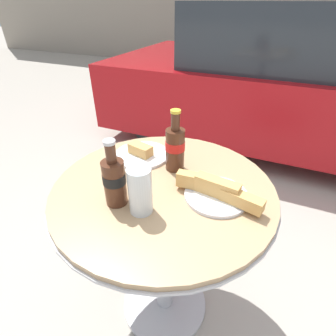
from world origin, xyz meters
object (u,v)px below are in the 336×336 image
at_px(drinking_glass, 140,193).
at_px(lunch_plate_near, 142,153).
at_px(cola_bottle_left, 175,147).
at_px(bistro_table, 164,220).
at_px(lunch_plate_far, 217,192).
at_px(parked_car, 307,83).
at_px(cola_bottle_right, 114,180).

xyz_separation_m(drinking_glass, lunch_plate_near, (-0.16, 0.30, -0.06)).
bearing_deg(cola_bottle_left, bistro_table, -86.67).
relative_size(cola_bottle_left, lunch_plate_far, 0.80).
height_order(bistro_table, parked_car, parked_car).
height_order(drinking_glass, lunch_plate_near, drinking_glass).
height_order(cola_bottle_left, drinking_glass, cola_bottle_left).
height_order(cola_bottle_right, lunch_plate_near, cola_bottle_right).
bearing_deg(bistro_table, parked_car, 77.40).
distance_m(bistro_table, drinking_glass, 0.28).
bearing_deg(lunch_plate_far, cola_bottle_left, 150.32).
bearing_deg(cola_bottle_left, parked_car, 76.54).
height_order(cola_bottle_left, cola_bottle_right, cola_bottle_left).
bearing_deg(parked_car, cola_bottle_left, -103.46).
relative_size(bistro_table, drinking_glass, 5.18).
xyz_separation_m(bistro_table, cola_bottle_right, (-0.10, -0.14, 0.26)).
height_order(cola_bottle_right, parked_car, parked_car).
distance_m(cola_bottle_left, cola_bottle_right, 0.28).
bearing_deg(cola_bottle_right, cola_bottle_left, 70.50).
bearing_deg(cola_bottle_left, lunch_plate_far, -29.68).
height_order(cola_bottle_left, parked_car, parked_car).
bearing_deg(lunch_plate_near, bistro_table, -41.10).
bearing_deg(parked_car, lunch_plate_far, -97.99).
xyz_separation_m(cola_bottle_right, parked_car, (0.61, 2.41, -0.23)).
height_order(drinking_glass, lunch_plate_far, drinking_glass).
relative_size(cola_bottle_left, cola_bottle_right, 1.06).
bearing_deg(lunch_plate_near, cola_bottle_right, -76.55).
xyz_separation_m(lunch_plate_far, parked_car, (0.32, 2.26, -0.17)).
bearing_deg(bistro_table, lunch_plate_near, 138.90).
xyz_separation_m(cola_bottle_left, lunch_plate_near, (-0.16, 0.03, -0.08)).
relative_size(cola_bottle_left, drinking_glass, 1.54).
bearing_deg(parked_car, lunch_plate_near, -107.74).
xyz_separation_m(drinking_glass, parked_car, (0.51, 2.41, -0.21)).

